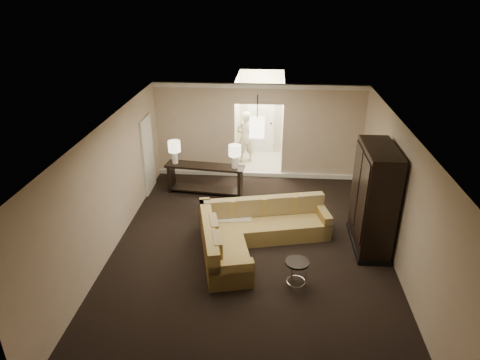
# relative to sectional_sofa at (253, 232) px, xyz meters

# --- Properties ---
(ground) EXTENTS (8.00, 8.00, 0.00)m
(ground) POSITION_rel_sectional_sofa_xyz_m (-0.03, -0.21, -0.35)
(ground) COLOR black
(ground) RESTS_ON ground
(wall_back) EXTENTS (6.00, 0.04, 2.80)m
(wall_back) POSITION_rel_sectional_sofa_xyz_m (-0.03, 3.79, 1.05)
(wall_back) COLOR #C1AC92
(wall_back) RESTS_ON ground
(wall_front) EXTENTS (6.00, 0.04, 2.80)m
(wall_front) POSITION_rel_sectional_sofa_xyz_m (-0.03, -4.21, 1.05)
(wall_front) COLOR #C1AC92
(wall_front) RESTS_ON ground
(wall_left) EXTENTS (0.04, 8.00, 2.80)m
(wall_left) POSITION_rel_sectional_sofa_xyz_m (-3.03, -0.21, 1.05)
(wall_left) COLOR #C1AC92
(wall_left) RESTS_ON ground
(wall_right) EXTENTS (0.04, 8.00, 2.80)m
(wall_right) POSITION_rel_sectional_sofa_xyz_m (2.97, -0.21, 1.05)
(wall_right) COLOR #C1AC92
(wall_right) RESTS_ON ground
(ceiling) EXTENTS (6.00, 8.00, 0.02)m
(ceiling) POSITION_rel_sectional_sofa_xyz_m (-0.03, -0.21, 2.45)
(ceiling) COLOR white
(ceiling) RESTS_ON wall_back
(crown_molding) EXTENTS (6.00, 0.10, 0.12)m
(crown_molding) POSITION_rel_sectional_sofa_xyz_m (-0.03, 3.74, 2.38)
(crown_molding) COLOR white
(crown_molding) RESTS_ON wall_back
(baseboard) EXTENTS (6.00, 0.10, 0.12)m
(baseboard) POSITION_rel_sectional_sofa_xyz_m (-0.03, 3.74, -0.29)
(baseboard) COLOR white
(baseboard) RESTS_ON ground
(side_door) EXTENTS (0.05, 0.90, 2.10)m
(side_door) POSITION_rel_sectional_sofa_xyz_m (-3.00, 2.59, 0.70)
(side_door) COLOR white
(side_door) RESTS_ON ground
(foyer) EXTENTS (1.44, 2.02, 2.80)m
(foyer) POSITION_rel_sectional_sofa_xyz_m (-0.03, 5.13, 0.95)
(foyer) COLOR silver
(foyer) RESTS_ON ground
(sectional_sofa) EXTENTS (3.04, 2.83, 0.87)m
(sectional_sofa) POSITION_rel_sectional_sofa_xyz_m (0.00, 0.00, 0.00)
(sectional_sofa) COLOR brown
(sectional_sofa) RESTS_ON ground
(coffee_table) EXTENTS (1.22, 1.22, 0.45)m
(coffee_table) POSITION_rel_sectional_sofa_xyz_m (-0.64, 0.79, -0.13)
(coffee_table) COLOR beige
(coffee_table) RESTS_ON ground
(console_table) EXTENTS (2.20, 0.72, 0.83)m
(console_table) POSITION_rel_sectional_sofa_xyz_m (-1.43, 2.50, 0.15)
(console_table) COLOR black
(console_table) RESTS_ON ground
(armoire) EXTENTS (0.69, 1.62, 2.33)m
(armoire) POSITION_rel_sectional_sofa_xyz_m (2.56, 0.23, 0.77)
(armoire) COLOR black
(armoire) RESTS_ON ground
(drink_table) EXTENTS (0.45, 0.45, 0.57)m
(drink_table) POSITION_rel_sectional_sofa_xyz_m (0.91, -1.33, 0.06)
(drink_table) COLOR black
(drink_table) RESTS_ON ground
(table_lamp_left) EXTENTS (0.33, 0.33, 0.64)m
(table_lamp_left) POSITION_rel_sectional_sofa_xyz_m (-2.26, 2.59, 0.91)
(table_lamp_left) COLOR white
(table_lamp_left) RESTS_ON console_table
(table_lamp_right) EXTENTS (0.33, 0.33, 0.64)m
(table_lamp_right) POSITION_rel_sectional_sofa_xyz_m (-0.61, 2.41, 0.91)
(table_lamp_right) COLOR white
(table_lamp_right) RESTS_ON console_table
(pendant_light) EXTENTS (0.38, 0.38, 1.09)m
(pendant_light) POSITION_rel_sectional_sofa_xyz_m (-0.03, 2.49, 1.61)
(pendant_light) COLOR black
(pendant_light) RESTS_ON ceiling
(person) EXTENTS (0.77, 0.62, 1.86)m
(person) POSITION_rel_sectional_sofa_xyz_m (-0.48, 4.88, 0.58)
(person) COLOR #EAE3C7
(person) RESTS_ON ground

